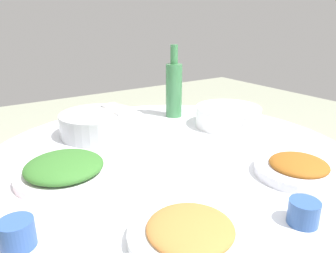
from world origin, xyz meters
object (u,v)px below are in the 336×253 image
(soup_bowl, at_px, (228,117))
(dish_greens, at_px, (65,169))
(rice_bowl, at_px, (98,123))
(tea_cup_side, at_px, (17,234))
(dish_tofu_braise, at_px, (190,233))
(green_bottle, at_px, (174,88))
(tea_cup_near, at_px, (304,212))
(dish_stirfry, at_px, (298,168))
(round_dining_table, at_px, (171,192))

(soup_bowl, height_order, dish_greens, soup_bowl)
(rice_bowl, distance_m, tea_cup_side, 0.58)
(dish_tofu_braise, height_order, dish_greens, dish_greens)
(green_bottle, bearing_deg, soup_bowl, -65.81)
(rice_bowl, relative_size, green_bottle, 0.90)
(tea_cup_side, bearing_deg, tea_cup_near, -26.69)
(dish_stirfry, distance_m, tea_cup_side, 0.67)
(green_bottle, distance_m, tea_cup_near, 0.78)
(tea_cup_near, bearing_deg, dish_greens, 126.46)
(tea_cup_near, xyz_separation_m, tea_cup_side, (-0.49, 0.24, 0.00))
(dish_greens, bearing_deg, soup_bowl, 6.46)
(rice_bowl, height_order, dish_stirfry, rice_bowl)
(soup_bowl, relative_size, dish_greens, 1.05)
(dish_greens, bearing_deg, dish_stirfry, -32.29)
(round_dining_table, height_order, dish_stirfry, dish_stirfry)
(rice_bowl, xyz_separation_m, soup_bowl, (0.44, -0.18, -0.01))
(rice_bowl, xyz_separation_m, dish_stirfry, (0.32, -0.58, -0.02))
(tea_cup_near, bearing_deg, round_dining_table, 92.84)
(round_dining_table, relative_size, tea_cup_side, 17.87)
(green_bottle, xyz_separation_m, tea_cup_side, (-0.69, -0.50, -0.09))
(tea_cup_near, bearing_deg, rice_bowl, 101.15)
(dish_tofu_braise, height_order, tea_cup_near, tea_cup_near)
(soup_bowl, bearing_deg, dish_tofu_braise, -139.57)
(soup_bowl, xyz_separation_m, tea_cup_side, (-0.79, -0.29, -0.01))
(rice_bowl, distance_m, dish_stirfry, 0.66)
(green_bottle, bearing_deg, round_dining_table, -126.27)
(tea_cup_side, bearing_deg, green_bottle, 36.02)
(round_dining_table, distance_m, tea_cup_side, 0.53)
(round_dining_table, relative_size, rice_bowl, 4.28)
(rice_bowl, xyz_separation_m, dish_tofu_braise, (-0.08, -0.63, -0.02))
(green_bottle, relative_size, tea_cup_near, 4.71)
(green_bottle, bearing_deg, dish_stirfry, -92.91)
(round_dining_table, bearing_deg, rice_bowl, 113.38)
(dish_tofu_braise, xyz_separation_m, tea_cup_near, (0.22, -0.08, 0.01))
(dish_tofu_braise, relative_size, dish_greens, 0.93)
(rice_bowl, distance_m, dish_greens, 0.32)
(dish_stirfry, relative_size, tea_cup_side, 3.58)
(soup_bowl, bearing_deg, rice_bowl, 157.66)
(rice_bowl, bearing_deg, green_bottle, 5.87)
(green_bottle, bearing_deg, dish_greens, -151.86)
(round_dining_table, xyz_separation_m, dish_tofu_braise, (-0.20, -0.36, 0.16))
(rice_bowl, distance_m, tea_cup_near, 0.73)
(dish_tofu_braise, xyz_separation_m, tea_cup_side, (-0.27, 0.16, 0.01))
(dish_tofu_braise, bearing_deg, dish_stirfry, 7.35)
(rice_bowl, bearing_deg, dish_tofu_braise, -97.32)
(soup_bowl, relative_size, tea_cup_side, 4.14)
(tea_cup_side, bearing_deg, round_dining_table, 22.57)
(rice_bowl, height_order, soup_bowl, rice_bowl)
(dish_stirfry, distance_m, green_bottle, 0.62)
(green_bottle, relative_size, tea_cup_side, 4.64)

